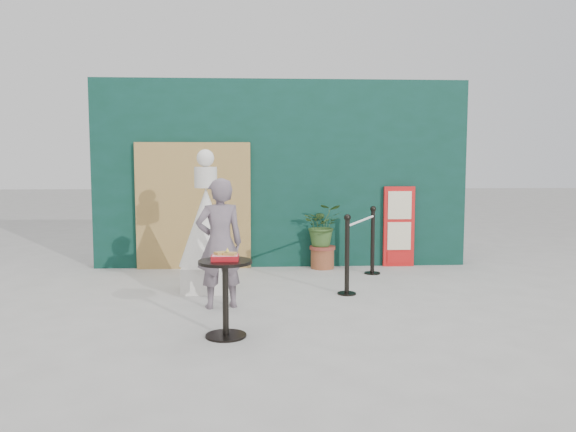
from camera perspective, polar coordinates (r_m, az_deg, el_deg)
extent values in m
plane|color=#ADAAA5|center=(6.21, 0.63, -10.29)|extent=(60.00, 60.00, 0.00)
cube|color=#0A3125|center=(9.13, -0.68, 4.30)|extent=(6.00, 0.30, 3.00)
cube|color=tan|center=(8.99, -9.57, 1.01)|extent=(1.80, 0.08, 2.00)
imported|color=slate|center=(6.53, -6.96, -2.78)|extent=(0.62, 0.49, 1.51)
cube|color=red|center=(9.27, 11.19, -1.05)|extent=(0.50, 0.06, 1.30)
cube|color=beige|center=(9.21, 11.28, 1.09)|extent=(0.38, 0.02, 0.45)
cube|color=beige|center=(9.26, 11.22, -2.00)|extent=(0.38, 0.02, 0.45)
cube|color=red|center=(9.31, 11.18, -4.14)|extent=(0.38, 0.02, 0.18)
cube|color=silver|center=(7.53, -8.22, -6.22)|extent=(0.62, 0.62, 0.34)
cone|color=white|center=(7.42, -8.29, -1.08)|extent=(0.72, 0.72, 1.02)
cylinder|color=silver|center=(7.37, -8.36, 3.91)|extent=(0.29, 0.29, 0.27)
sphere|color=silver|center=(7.37, -8.39, 5.84)|extent=(0.23, 0.23, 0.23)
cylinder|color=black|center=(5.60, -6.32, -11.98)|extent=(0.40, 0.40, 0.02)
cylinder|color=black|center=(5.51, -6.36, -8.50)|extent=(0.06, 0.06, 0.72)
cylinder|color=black|center=(5.43, -6.40, -4.66)|extent=(0.52, 0.52, 0.03)
cube|color=#B4131B|center=(5.43, -6.41, -4.25)|extent=(0.26, 0.19, 0.05)
cube|color=red|center=(5.42, -6.41, -3.96)|extent=(0.24, 0.17, 0.00)
cube|color=#BD8745|center=(5.43, -6.83, -3.79)|extent=(0.15, 0.14, 0.02)
cube|color=gold|center=(5.40, -5.89, -3.84)|extent=(0.13, 0.13, 0.02)
cone|color=yellow|center=(5.46, -6.18, -3.54)|extent=(0.06, 0.06, 0.06)
cylinder|color=brown|center=(8.99, 3.51, -4.36)|extent=(0.37, 0.37, 0.31)
cylinder|color=brown|center=(8.96, 3.52, -3.23)|extent=(0.41, 0.41, 0.05)
imported|color=#345524|center=(8.91, 3.53, -0.92)|extent=(0.61, 0.53, 0.68)
cylinder|color=black|center=(7.31, 5.98, -7.83)|extent=(0.24, 0.24, 0.02)
cylinder|color=black|center=(7.21, 6.02, -4.20)|extent=(0.06, 0.06, 0.96)
sphere|color=black|center=(7.14, 6.06, -0.16)|extent=(0.09, 0.09, 0.09)
cylinder|color=black|center=(8.66, 8.55, -5.75)|extent=(0.24, 0.24, 0.02)
cylinder|color=black|center=(8.58, 8.59, -2.68)|extent=(0.06, 0.06, 0.96)
sphere|color=black|center=(8.53, 8.64, 0.72)|extent=(0.09, 0.09, 0.09)
cylinder|color=silver|center=(7.84, 7.45, -0.48)|extent=(0.63, 1.31, 0.03)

